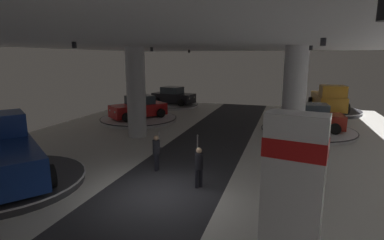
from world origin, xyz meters
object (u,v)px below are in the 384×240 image
Objects in this scene: pickup_truck_near_left at (4,153)px; display_platform_deep_left at (174,105)px; pickup_truck_deep_right at (329,100)px; visitor_walking_near at (199,165)px; display_platform_near_left at (9,182)px; display_car_deep_left at (173,96)px; display_platform_far_left at (139,119)px; display_platform_deep_right at (327,111)px; display_platform_far_right at (308,131)px; display_car_far_left at (139,108)px; column_left at (136,93)px; display_car_far_right at (309,118)px; visitor_walking_far at (156,151)px; brand_sign_pylon at (291,209)px; column_right at (294,99)px.

display_platform_deep_left is (-0.59, 19.57, -1.09)m from pickup_truck_near_left.
visitor_walking_near is (-6.46, -18.22, -0.34)m from pickup_truck_deep_right.
pickup_truck_deep_right is at bearing 56.43° from display_platform_near_left.
display_car_deep_left reaches higher than display_platform_deep_left.
display_platform_near_left is 1.04× the size of pickup_truck_deep_right.
pickup_truck_near_left is 0.94× the size of display_platform_far_left.
display_platform_far_right is at bearing -103.68° from display_platform_deep_right.
display_platform_near_left is 3.57× the size of visitor_walking_near.
display_car_far_left reaches higher than display_car_deep_left.
visitor_walking_near reaches higher than display_platform_far_left.
display_platform_near_left is 16.92m from display_platform_far_right.
display_car_far_right is at bearing 22.10° from column_left.
visitor_walking_far reaches higher than display_platform_far_right.
pickup_truck_near_left is 1.27× the size of display_car_far_right.
pickup_truck_deep_right reaches higher than display_platform_far_left.
column_left reaches higher than brand_sign_pylon.
display_car_far_left is (-0.61, 12.19, -0.20)m from pickup_truck_near_left.
display_platform_near_left is at bearing -163.10° from visitor_walking_near.
column_left is 0.95× the size of display_platform_deep_right.
brand_sign_pylon reaches higher than display_car_far_right.
visitor_walking_near is (-3.23, 4.63, -1.12)m from brand_sign_pylon.
column_left is 1.12× the size of display_platform_deep_left.
column_left is 3.46× the size of visitor_walking_far.
pickup_truck_deep_right is (14.38, 7.98, 0.19)m from display_car_far_left.
visitor_walking_near is 2.54m from visitor_walking_far.
display_platform_deep_left is at bearing -176.33° from display_platform_deep_right.
display_platform_near_left is 12.39m from display_platform_far_left.
display_platform_deep_left is at bearing 91.73° from pickup_truck_near_left.
column_left is at bearing -79.89° from display_platform_deep_left.
display_car_far_left is 0.82× the size of pickup_truck_deep_right.
column_right reaches higher than display_car_deep_left.
column_right is 13.66m from display_platform_near_left.
column_left is 17.67m from display_platform_deep_right.
column_left is 0.94× the size of display_platform_far_left.
display_car_far_right is at bearing -30.66° from display_platform_deep_left.
column_left reaches higher than display_car_far_right.
pickup_truck_near_left is at bearing -123.85° from display_platform_deep_right.
display_car_far_left is 2.80× the size of visitor_walking_near.
visitor_walking_far is at bearing -116.59° from display_platform_deep_right.
display_car_far_left reaches higher than display_platform_deep_right.
pickup_truck_deep_right is at bearing 70.46° from visitor_walking_near.
pickup_truck_deep_right reaches higher than display_platform_deep_left.
visitor_walking_near reaches higher than display_platform_deep_left.
display_platform_far_right is (10.28, 4.18, -2.61)m from column_left.
visitor_walking_far is (-6.70, -9.15, 0.77)m from display_platform_far_right.
display_car_far_right is 2.73× the size of visitor_walking_far.
display_platform_deep_right is (14.37, 8.32, 0.01)m from display_platform_far_left.
visitor_walking_far is at bearing 133.68° from brand_sign_pylon.
visitor_walking_far is (5.03, 3.09, -0.34)m from pickup_truck_near_left.
column_left reaches higher than display_platform_far_left.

